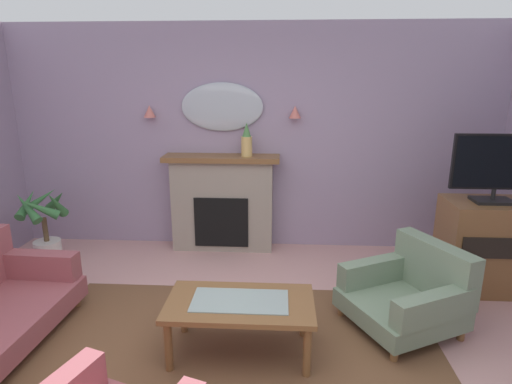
{
  "coord_description": "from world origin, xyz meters",
  "views": [
    {
      "loc": [
        0.33,
        -2.4,
        2.05
      ],
      "look_at": [
        0.11,
        1.4,
        1.01
      ],
      "focal_mm": 29.62,
      "sensor_mm": 36.0,
      "label": 1
    }
  ],
  "objects_px": {
    "wall_sconce_left": "(150,111)",
    "potted_plant_tall_palm": "(44,225)",
    "fireplace": "(222,204)",
    "coffee_table": "(240,308)",
    "mantel_vase_centre": "(247,141)",
    "wall_mirror": "(222,107)",
    "tv_cabinet": "(484,245)",
    "armchair_in_corner": "(410,292)",
    "tv_flatscreen": "(498,167)",
    "wall_sconce_right": "(295,112)"
  },
  "relations": [
    {
      "from": "wall_sconce_left",
      "to": "potted_plant_tall_palm",
      "type": "height_order",
      "value": "wall_sconce_left"
    },
    {
      "from": "fireplace",
      "to": "coffee_table",
      "type": "height_order",
      "value": "fireplace"
    },
    {
      "from": "mantel_vase_centre",
      "to": "coffee_table",
      "type": "bearing_deg",
      "value": -86.93
    },
    {
      "from": "wall_mirror",
      "to": "potted_plant_tall_palm",
      "type": "height_order",
      "value": "wall_mirror"
    },
    {
      "from": "coffee_table",
      "to": "tv_cabinet",
      "type": "relative_size",
      "value": 1.22
    },
    {
      "from": "coffee_table",
      "to": "mantel_vase_centre",
      "type": "bearing_deg",
      "value": 93.07
    },
    {
      "from": "armchair_in_corner",
      "to": "potted_plant_tall_palm",
      "type": "xyz_separation_m",
      "value": [
        -3.73,
        1.05,
        0.15
      ]
    },
    {
      "from": "tv_flatscreen",
      "to": "wall_sconce_left",
      "type": "bearing_deg",
      "value": 164.79
    },
    {
      "from": "mantel_vase_centre",
      "to": "tv_cabinet",
      "type": "bearing_deg",
      "value": -18.95
    },
    {
      "from": "mantel_vase_centre",
      "to": "wall_sconce_left",
      "type": "relative_size",
      "value": 2.78
    },
    {
      "from": "tv_flatscreen",
      "to": "potted_plant_tall_palm",
      "type": "xyz_separation_m",
      "value": [
        -4.65,
        0.34,
        -0.79
      ]
    },
    {
      "from": "coffee_table",
      "to": "armchair_in_corner",
      "type": "height_order",
      "value": "armchair_in_corner"
    },
    {
      "from": "fireplace",
      "to": "mantel_vase_centre",
      "type": "bearing_deg",
      "value": -5.39
    },
    {
      "from": "wall_sconce_left",
      "to": "coffee_table",
      "type": "height_order",
      "value": "wall_sconce_left"
    },
    {
      "from": "mantel_vase_centre",
      "to": "tv_flatscreen",
      "type": "distance_m",
      "value": 2.55
    },
    {
      "from": "potted_plant_tall_palm",
      "to": "tv_cabinet",
      "type": "bearing_deg",
      "value": -3.97
    },
    {
      "from": "fireplace",
      "to": "tv_flatscreen",
      "type": "height_order",
      "value": "tv_flatscreen"
    },
    {
      "from": "wall_mirror",
      "to": "wall_sconce_right",
      "type": "bearing_deg",
      "value": -3.37
    },
    {
      "from": "mantel_vase_centre",
      "to": "tv_cabinet",
      "type": "distance_m",
      "value": 2.69
    },
    {
      "from": "coffee_table",
      "to": "armchair_in_corner",
      "type": "relative_size",
      "value": 1.01
    },
    {
      "from": "wall_sconce_right",
      "to": "potted_plant_tall_palm",
      "type": "distance_m",
      "value": 3.1
    },
    {
      "from": "mantel_vase_centre",
      "to": "coffee_table",
      "type": "height_order",
      "value": "mantel_vase_centre"
    },
    {
      "from": "wall_sconce_right",
      "to": "armchair_in_corner",
      "type": "bearing_deg",
      "value": -60.56
    },
    {
      "from": "armchair_in_corner",
      "to": "tv_flatscreen",
      "type": "relative_size",
      "value": 1.3
    },
    {
      "from": "armchair_in_corner",
      "to": "tv_cabinet",
      "type": "bearing_deg",
      "value": 38.44
    },
    {
      "from": "fireplace",
      "to": "tv_cabinet",
      "type": "distance_m",
      "value": 2.84
    },
    {
      "from": "wall_sconce_left",
      "to": "tv_cabinet",
      "type": "distance_m",
      "value": 3.87
    },
    {
      "from": "wall_sconce_left",
      "to": "wall_sconce_right",
      "type": "bearing_deg",
      "value": 0.0
    },
    {
      "from": "coffee_table",
      "to": "potted_plant_tall_palm",
      "type": "distance_m",
      "value": 2.79
    },
    {
      "from": "armchair_in_corner",
      "to": "wall_sconce_right",
      "type": "bearing_deg",
      "value": 119.44
    },
    {
      "from": "coffee_table",
      "to": "armchair_in_corner",
      "type": "bearing_deg",
      "value": 18.42
    },
    {
      "from": "wall_sconce_right",
      "to": "wall_mirror",
      "type": "bearing_deg",
      "value": 176.63
    },
    {
      "from": "fireplace",
      "to": "tv_cabinet",
      "type": "height_order",
      "value": "fireplace"
    },
    {
      "from": "coffee_table",
      "to": "tv_flatscreen",
      "type": "relative_size",
      "value": 1.31
    },
    {
      "from": "tv_flatscreen",
      "to": "potted_plant_tall_palm",
      "type": "relative_size",
      "value": 0.95
    },
    {
      "from": "mantel_vase_centre",
      "to": "wall_mirror",
      "type": "height_order",
      "value": "wall_mirror"
    },
    {
      "from": "mantel_vase_centre",
      "to": "wall_mirror",
      "type": "bearing_deg",
      "value": 150.46
    },
    {
      "from": "wall_mirror",
      "to": "wall_sconce_left",
      "type": "relative_size",
      "value": 6.86
    },
    {
      "from": "mantel_vase_centre",
      "to": "armchair_in_corner",
      "type": "bearing_deg",
      "value": -46.09
    },
    {
      "from": "fireplace",
      "to": "potted_plant_tall_palm",
      "type": "relative_size",
      "value": 1.54
    },
    {
      "from": "wall_mirror",
      "to": "tv_cabinet",
      "type": "relative_size",
      "value": 1.07
    },
    {
      "from": "wall_sconce_left",
      "to": "tv_flatscreen",
      "type": "distance_m",
      "value": 3.71
    },
    {
      "from": "tv_cabinet",
      "to": "potted_plant_tall_palm",
      "type": "bearing_deg",
      "value": 176.03
    },
    {
      "from": "fireplace",
      "to": "wall_sconce_left",
      "type": "bearing_deg",
      "value": 173.84
    },
    {
      "from": "wall_sconce_left",
      "to": "wall_sconce_right",
      "type": "xyz_separation_m",
      "value": [
        1.7,
        0.0,
        0.0
      ]
    },
    {
      "from": "tv_cabinet",
      "to": "wall_sconce_left",
      "type": "bearing_deg",
      "value": 165.1
    },
    {
      "from": "wall_mirror",
      "to": "wall_sconce_right",
      "type": "xyz_separation_m",
      "value": [
        0.85,
        -0.05,
        -0.05
      ]
    },
    {
      "from": "tv_flatscreen",
      "to": "potted_plant_tall_palm",
      "type": "distance_m",
      "value": 4.73
    },
    {
      "from": "fireplace",
      "to": "armchair_in_corner",
      "type": "distance_m",
      "value": 2.4
    },
    {
      "from": "fireplace",
      "to": "wall_sconce_right",
      "type": "relative_size",
      "value": 9.71
    }
  ]
}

